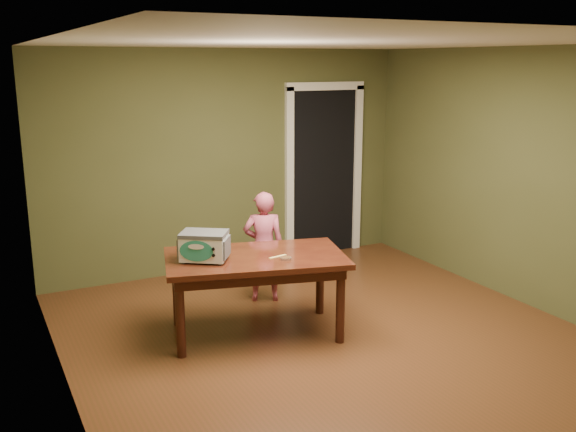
{
  "coord_description": "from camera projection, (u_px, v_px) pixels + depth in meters",
  "views": [
    {
      "loc": [
        -2.79,
        -4.52,
        2.45
      ],
      "look_at": [
        0.03,
        1.0,
        0.95
      ],
      "focal_mm": 40.0,
      "sensor_mm": 36.0,
      "label": 1
    }
  ],
  "objects": [
    {
      "name": "floor",
      "position": [
        336.0,
        343.0,
        5.72
      ],
      "size": [
        5.0,
        5.0,
        0.0
      ],
      "primitive_type": "plane",
      "color": "#562C18",
      "rests_on": "ground"
    },
    {
      "name": "room_shell",
      "position": [
        340.0,
        153.0,
        5.32
      ],
      "size": [
        4.52,
        5.02,
        2.61
      ],
      "color": "#494D29",
      "rests_on": "ground"
    },
    {
      "name": "doorway",
      "position": [
        312.0,
        170.0,
        8.46
      ],
      "size": [
        1.1,
        0.66,
        2.25
      ],
      "color": "black",
      "rests_on": "ground"
    },
    {
      "name": "dining_table",
      "position": [
        255.0,
        266.0,
        5.79
      ],
      "size": [
        1.78,
        1.28,
        0.75
      ],
      "rotation": [
        0.0,
        0.0,
        -0.26
      ],
      "color": "#33120B",
      "rests_on": "floor"
    },
    {
      "name": "toy_oven",
      "position": [
        204.0,
        245.0,
        5.58
      ],
      "size": [
        0.49,
        0.45,
        0.26
      ],
      "rotation": [
        0.0,
        0.0,
        -0.59
      ],
      "color": "#4C4F54",
      "rests_on": "dining_table"
    },
    {
      "name": "baking_pan",
      "position": [
        286.0,
        258.0,
        5.64
      ],
      "size": [
        0.1,
        0.1,
        0.02
      ],
      "color": "silver",
      "rests_on": "dining_table"
    },
    {
      "name": "spatula",
      "position": [
        278.0,
        257.0,
        5.72
      ],
      "size": [
        0.18,
        0.06,
        0.01
      ],
      "primitive_type": "cube",
      "rotation": [
        0.0,
        0.0,
        0.19
      ],
      "color": "#FFD96E",
      "rests_on": "dining_table"
    },
    {
      "name": "child",
      "position": [
        264.0,
        247.0,
        6.63
      ],
      "size": [
        0.5,
        0.42,
        1.16
      ],
      "primitive_type": "imported",
      "rotation": [
        0.0,
        0.0,
        2.73
      ],
      "color": "#C2506C",
      "rests_on": "floor"
    }
  ]
}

